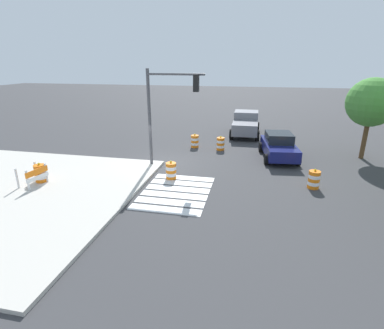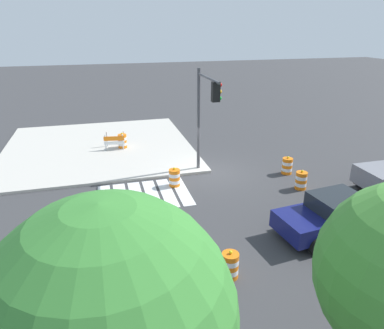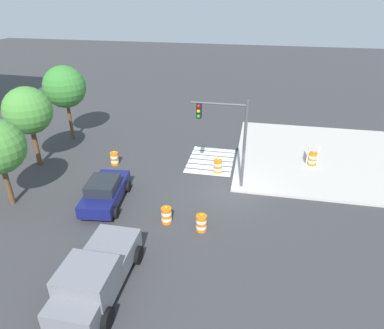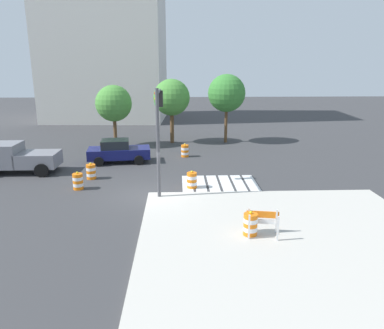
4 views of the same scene
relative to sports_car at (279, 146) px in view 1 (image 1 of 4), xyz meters
The scene contains 13 objects.
ground_plane 7.50m from the sports_car, 69.36° to the right, with size 120.00×120.00×0.00m, color #38383A.
sidewalk_corner 15.60m from the sports_car, 56.38° to the right, with size 12.00×12.00×0.15m, color #BCB7AD.
crosswalk_stripes 8.45m from the sports_car, 38.01° to the right, with size 4.35×3.20×0.02m.
sports_car is the anchor object (origin of this frame).
pickup_truck 6.68m from the sports_car, 159.23° to the right, with size 5.15×2.34×1.92m.
traffic_barrel_near_corner 4.95m from the sports_car, 16.71° to the left, with size 0.56×0.56×1.02m.
traffic_barrel_crosswalk_end 7.71m from the sports_car, 49.70° to the right, with size 0.56×0.56×1.02m.
traffic_barrel_median_near 4.07m from the sports_car, 105.25° to the right, with size 0.56×0.56×1.02m.
traffic_barrel_median_far 6.00m from the sports_car, 103.17° to the right, with size 0.56×0.56×1.02m.
traffic_barrel_on_sidewalk 14.11m from the sports_car, 59.91° to the right, with size 0.56×0.56×1.02m.
construction_barricade 14.28m from the sports_car, 57.90° to the right, with size 1.35×0.97×1.00m.
traffic_light_pole 7.84m from the sports_car, 63.48° to the right, with size 0.47×3.29×5.50m.
street_tree_streetside_mid 6.11m from the sports_car, 101.08° to the left, with size 2.99×2.99×5.11m.
Camera 1 is at (16.76, 5.27, 6.03)m, focal length 27.86 mm.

